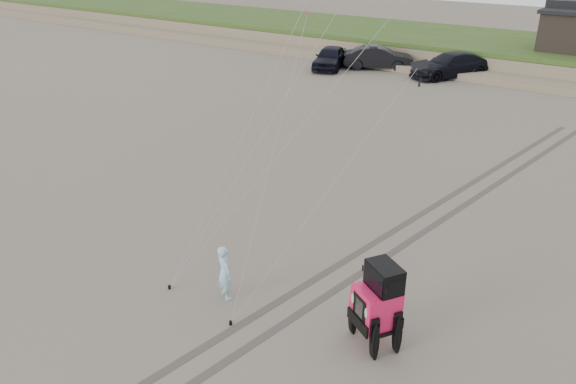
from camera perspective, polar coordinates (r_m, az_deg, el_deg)
name	(u,v)px	position (r m, az deg, el deg)	size (l,w,h in m)	color
ground	(225,319)	(15.42, -6.40, -12.74)	(160.00, 160.00, 0.00)	#6B6054
dune_ridge	(556,59)	(47.93, 25.54, 12.11)	(160.00, 14.25, 1.73)	#7A6B54
truck_a	(330,57)	(44.00, 4.31, 13.48)	(1.98, 4.92, 1.68)	black
truck_b	(379,58)	(44.26, 9.18, 13.33)	(1.81, 5.19, 1.71)	black
truck_c	(450,65)	(42.61, 16.15, 12.27)	(2.43, 5.97, 1.73)	black
jeep	(376,313)	(14.23, 8.88, -12.06)	(2.06, 4.78, 1.78)	#F91C59
man	(225,272)	(15.81, -6.45, -8.10)	(0.60, 0.39, 1.63)	#96D4E8
stake_main	(169,287)	(16.80, -11.96, -9.44)	(0.08, 0.08, 0.12)	black
stake_aux	(231,323)	(15.19, -5.85, -13.09)	(0.08, 0.08, 0.12)	black
tire_tracks	(419,225)	(20.36, 13.12, -3.30)	(5.22, 29.74, 0.01)	#4C443D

